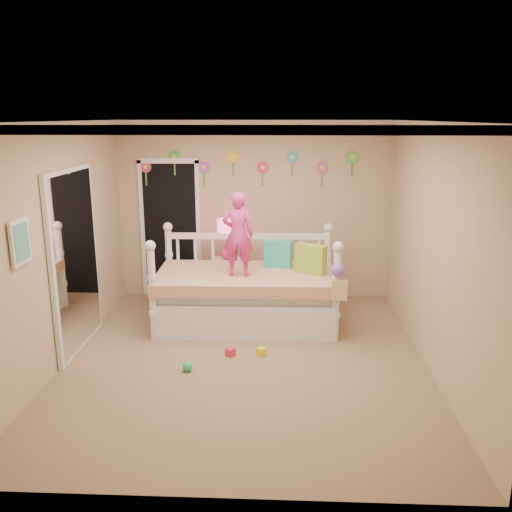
{
  "coord_description": "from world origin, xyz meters",
  "views": [
    {
      "loc": [
        0.37,
        -5.49,
        2.65
      ],
      "look_at": [
        0.1,
        0.6,
        1.05
      ],
      "focal_mm": 37.45,
      "sensor_mm": 36.0,
      "label": 1
    }
  ],
  "objects_px": {
    "child": "(238,234)",
    "nightstand": "(227,282)",
    "daybed": "(246,277)",
    "table_lamp": "(226,233)"
  },
  "relations": [
    {
      "from": "child",
      "to": "table_lamp",
      "type": "height_order",
      "value": "child"
    },
    {
      "from": "daybed",
      "to": "nightstand",
      "type": "relative_size",
      "value": 3.45
    },
    {
      "from": "child",
      "to": "table_lamp",
      "type": "bearing_deg",
      "value": -72.51
    },
    {
      "from": "child",
      "to": "nightstand",
      "type": "bearing_deg",
      "value": -72.51
    },
    {
      "from": "daybed",
      "to": "table_lamp",
      "type": "relative_size",
      "value": 3.99
    },
    {
      "from": "child",
      "to": "nightstand",
      "type": "height_order",
      "value": "child"
    },
    {
      "from": "daybed",
      "to": "table_lamp",
      "type": "distance_m",
      "value": 0.9
    },
    {
      "from": "daybed",
      "to": "child",
      "type": "distance_m",
      "value": 0.63
    },
    {
      "from": "child",
      "to": "nightstand",
      "type": "relative_size",
      "value": 1.57
    },
    {
      "from": "nightstand",
      "to": "table_lamp",
      "type": "bearing_deg",
      "value": -173.21
    }
  ]
}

